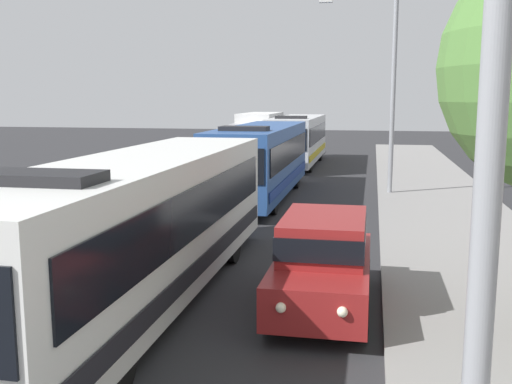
{
  "coord_description": "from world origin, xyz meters",
  "views": [
    {
      "loc": [
        3.3,
        1.89,
        4.24
      ],
      "look_at": [
        -0.07,
        18.92,
        1.45
      ],
      "focal_mm": 41.38,
      "sensor_mm": 36.0,
      "label": 1
    }
  ],
  "objects_px": {
    "bus_middle": "(298,139)",
    "box_truck_oncoming": "(259,134)",
    "streetlamp_mid": "(394,71)",
    "white_suv": "(323,259)",
    "bus_lead": "(141,224)",
    "bus_second_in_line": "(261,159)"
  },
  "relations": [
    {
      "from": "bus_lead",
      "to": "white_suv",
      "type": "height_order",
      "value": "bus_lead"
    },
    {
      "from": "bus_middle",
      "to": "bus_lead",
      "type": "bearing_deg",
      "value": -90.0
    },
    {
      "from": "bus_second_in_line",
      "to": "bus_lead",
      "type": "bearing_deg",
      "value": -90.0
    },
    {
      "from": "bus_middle",
      "to": "box_truck_oncoming",
      "type": "relative_size",
      "value": 1.36
    },
    {
      "from": "white_suv",
      "to": "streetlamp_mid",
      "type": "xyz_separation_m",
      "value": [
        1.7,
        14.5,
        4.31
      ]
    },
    {
      "from": "box_truck_oncoming",
      "to": "streetlamp_mid",
      "type": "relative_size",
      "value": 0.98
    },
    {
      "from": "bus_second_in_line",
      "to": "streetlamp_mid",
      "type": "height_order",
      "value": "streetlamp_mid"
    },
    {
      "from": "streetlamp_mid",
      "to": "white_suv",
      "type": "bearing_deg",
      "value": -96.69
    },
    {
      "from": "box_truck_oncoming",
      "to": "bus_middle",
      "type": "bearing_deg",
      "value": -49.86
    },
    {
      "from": "bus_second_in_line",
      "to": "box_truck_oncoming",
      "type": "height_order",
      "value": "bus_second_in_line"
    },
    {
      "from": "streetlamp_mid",
      "to": "bus_lead",
      "type": "bearing_deg",
      "value": -109.85
    },
    {
      "from": "bus_lead",
      "to": "white_suv",
      "type": "bearing_deg",
      "value": 6.95
    },
    {
      "from": "box_truck_oncoming",
      "to": "white_suv",
      "type": "bearing_deg",
      "value": -76.58
    },
    {
      "from": "box_truck_oncoming",
      "to": "streetlamp_mid",
      "type": "xyz_separation_m",
      "value": [
        8.7,
        -14.83,
        3.63
      ]
    },
    {
      "from": "white_suv",
      "to": "streetlamp_mid",
      "type": "height_order",
      "value": "streetlamp_mid"
    },
    {
      "from": "bus_lead",
      "to": "bus_middle",
      "type": "bearing_deg",
      "value": 90.0
    },
    {
      "from": "bus_middle",
      "to": "box_truck_oncoming",
      "type": "bearing_deg",
      "value": 130.14
    },
    {
      "from": "bus_second_in_line",
      "to": "box_truck_oncoming",
      "type": "relative_size",
      "value": 1.34
    },
    {
      "from": "bus_lead",
      "to": "white_suv",
      "type": "distance_m",
      "value": 3.78
    },
    {
      "from": "bus_lead",
      "to": "streetlamp_mid",
      "type": "distance_m",
      "value": 16.31
    },
    {
      "from": "bus_lead",
      "to": "bus_second_in_line",
      "type": "distance_m",
      "value": 13.23
    },
    {
      "from": "bus_lead",
      "to": "box_truck_oncoming",
      "type": "bearing_deg",
      "value": 96.33
    }
  ]
}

